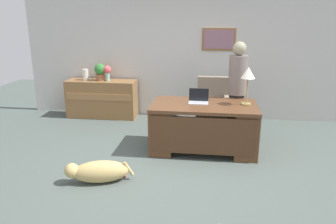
% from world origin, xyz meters
% --- Properties ---
extents(ground_plane, '(12.00, 12.00, 0.00)m').
position_xyz_m(ground_plane, '(0.00, 0.00, 0.00)').
color(ground_plane, '#4C5651').
extents(back_wall, '(7.00, 0.16, 2.70)m').
position_xyz_m(back_wall, '(0.00, 2.60, 1.35)').
color(back_wall, silver).
rests_on(back_wall, ground_plane).
extents(desk, '(1.70, 0.94, 0.79)m').
position_xyz_m(desk, '(0.47, 0.66, 0.43)').
color(desk, brown).
rests_on(desk, ground_plane).
extents(credenza, '(1.50, 0.50, 0.81)m').
position_xyz_m(credenza, '(-1.79, 2.25, 0.41)').
color(credenza, olive).
rests_on(credenza, ground_plane).
extents(armchair, '(0.60, 0.59, 1.02)m').
position_xyz_m(armchair, '(0.60, 1.70, 0.47)').
color(armchair, gray).
rests_on(armchair, ground_plane).
extents(person_standing, '(0.32, 0.32, 1.74)m').
position_xyz_m(person_standing, '(1.01, 1.27, 0.91)').
color(person_standing, '#262323').
rests_on(person_standing, ground_plane).
extents(dog_lying, '(0.90, 0.49, 0.30)m').
position_xyz_m(dog_lying, '(-0.90, -0.62, 0.15)').
color(dog_lying, tan).
rests_on(dog_lying, ground_plane).
extents(laptop, '(0.32, 0.22, 0.23)m').
position_xyz_m(laptop, '(0.37, 0.77, 0.85)').
color(laptop, '#B2B5BA').
rests_on(laptop, desk).
extents(desk_lamp, '(0.22, 0.22, 0.61)m').
position_xyz_m(desk_lamp, '(1.13, 0.75, 1.27)').
color(desk_lamp, '#9E8447').
rests_on(desk_lamp, desk).
extents(vase_with_flowers, '(0.17, 0.17, 0.32)m').
position_xyz_m(vase_with_flowers, '(-1.64, 2.25, 1.02)').
color(vase_with_flowers, '#8DBBB4').
rests_on(vase_with_flowers, credenza).
extents(vase_empty, '(0.13, 0.13, 0.24)m').
position_xyz_m(vase_empty, '(-2.13, 2.25, 0.93)').
color(vase_empty, silver).
rests_on(vase_empty, credenza).
extents(potted_plant, '(0.24, 0.24, 0.36)m').
position_xyz_m(potted_plant, '(-1.80, 2.25, 1.01)').
color(potted_plant, brown).
rests_on(potted_plant, credenza).
extents(dog_toy_bone, '(0.17, 0.15, 0.05)m').
position_xyz_m(dog_toy_bone, '(-0.63, -0.42, 0.03)').
color(dog_toy_bone, '#E53F33').
rests_on(dog_toy_bone, ground_plane).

